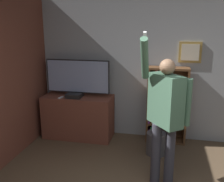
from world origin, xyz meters
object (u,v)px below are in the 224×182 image
object	(u,v)px
television	(78,77)
game_console	(74,96)
bookshelf	(163,106)
waste_bin	(156,143)
person	(165,111)

from	to	relation	value
television	game_console	xyz separation A→B (m)	(-0.03, -0.16, -0.32)
game_console	bookshelf	bearing A→B (deg)	9.62
waste_bin	person	bearing A→B (deg)	-82.04
game_console	bookshelf	size ratio (longest dim) A/B	0.20
game_console	person	bearing A→B (deg)	-34.26
person	waste_bin	distance (m)	1.21
television	waste_bin	bearing A→B (deg)	-16.12
person	waste_bin	bearing A→B (deg)	149.62
waste_bin	game_console	bearing A→B (deg)	169.79
television	waste_bin	xyz separation A→B (m)	(1.49, -0.43, -0.97)
game_console	waste_bin	distance (m)	1.68
bookshelf	person	distance (m)	1.44
television	bookshelf	world-z (taller)	television
person	waste_bin	world-z (taller)	person
bookshelf	person	world-z (taller)	person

